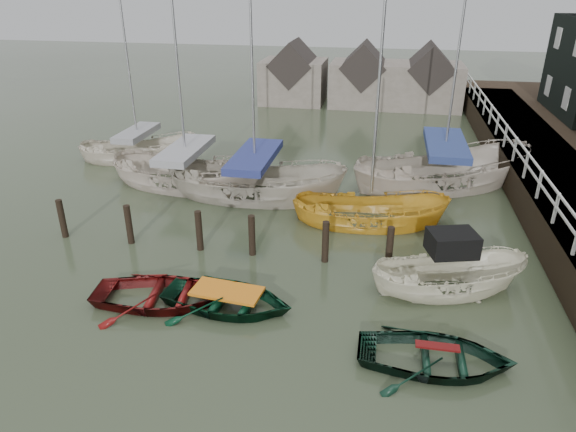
% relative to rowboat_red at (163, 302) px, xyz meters
% --- Properties ---
extents(ground, '(120.00, 120.00, 0.00)m').
position_rel_rowboat_red_xyz_m(ground, '(3.00, 0.16, 0.00)').
color(ground, '#2C3522').
rests_on(ground, ground).
extents(pier, '(3.04, 32.00, 2.70)m').
position_rel_rowboat_red_xyz_m(pier, '(12.47, 10.16, 0.71)').
color(pier, black).
rests_on(pier, ground).
extents(mooring_pilings, '(13.72, 0.22, 1.80)m').
position_rel_rowboat_red_xyz_m(mooring_pilings, '(1.88, 3.16, 0.50)').
color(mooring_pilings, black).
rests_on(mooring_pilings, ground).
extents(far_sheds, '(14.00, 4.08, 4.39)m').
position_rel_rowboat_red_xyz_m(far_sheds, '(3.83, 26.16, 1.86)').
color(far_sheds, '#665B51').
rests_on(far_sheds, ground).
extents(rowboat_red, '(4.13, 3.18, 0.79)m').
position_rel_rowboat_red_xyz_m(rowboat_red, '(0.00, 0.00, 0.00)').
color(rowboat_red, '#5C0D0D').
rests_on(rowboat_red, ground).
extents(rowboat_green, '(3.94, 3.00, 0.76)m').
position_rel_rowboat_red_xyz_m(rowboat_green, '(1.87, 0.13, 0.00)').
color(rowboat_green, black).
rests_on(rowboat_green, ground).
extents(rowboat_dkgreen, '(3.65, 2.62, 0.75)m').
position_rel_rowboat_red_xyz_m(rowboat_dkgreen, '(7.35, -1.22, 0.00)').
color(rowboat_dkgreen, black).
rests_on(rowboat_dkgreen, ground).
extents(motorboat, '(4.80, 2.88, 2.69)m').
position_rel_rowboat_red_xyz_m(motorboat, '(7.88, 2.07, 0.09)').
color(motorboat, silver).
rests_on(motorboat, ground).
extents(sailboat_a, '(7.47, 3.68, 11.23)m').
position_rel_rowboat_red_xyz_m(sailboat_a, '(-2.52, 8.58, 0.06)').
color(sailboat_a, beige).
rests_on(sailboat_a, ground).
extents(sailboat_b, '(7.60, 2.93, 12.66)m').
position_rel_rowboat_red_xyz_m(sailboat_b, '(0.68, 8.04, 0.06)').
color(sailboat_b, '#BDB3A1').
rests_on(sailboat_b, ground).
extents(sailboat_c, '(5.86, 2.56, 9.89)m').
position_rel_rowboat_red_xyz_m(sailboat_c, '(5.45, 6.32, 0.01)').
color(sailboat_c, gold).
rests_on(sailboat_c, ground).
extents(sailboat_d, '(8.76, 6.16, 12.25)m').
position_rel_rowboat_red_xyz_m(sailboat_d, '(8.37, 10.75, 0.06)').
color(sailboat_d, beige).
rests_on(sailboat_d, ground).
extents(sailboat_e, '(6.15, 4.01, 9.45)m').
position_rel_rowboat_red_xyz_m(sailboat_e, '(-6.28, 11.70, 0.06)').
color(sailboat_e, beige).
rests_on(sailboat_e, ground).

